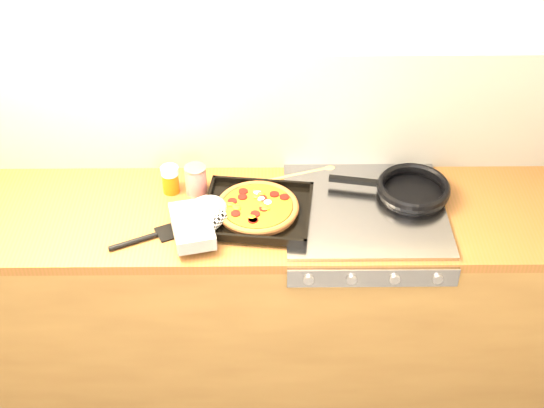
{
  "coord_description": "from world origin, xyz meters",
  "views": [
    {
      "loc": [
        0.08,
        -1.1,
        2.7
      ],
      "look_at": [
        0.1,
        1.08,
        0.95
      ],
      "focal_mm": 50.0,
      "sensor_mm": 36.0,
      "label": 1
    }
  ],
  "objects_px": {
    "pizza_on_tray": "(240,212)",
    "frying_pan": "(412,189)",
    "tomato_can": "(196,180)",
    "juice_glass": "(170,179)"
  },
  "relations": [
    {
      "from": "frying_pan",
      "to": "tomato_can",
      "type": "relative_size",
      "value": 4.08
    },
    {
      "from": "tomato_can",
      "to": "frying_pan",
      "type": "bearing_deg",
      "value": -2.77
    },
    {
      "from": "frying_pan",
      "to": "juice_glass",
      "type": "relative_size",
      "value": 4.28
    },
    {
      "from": "frying_pan",
      "to": "juice_glass",
      "type": "distance_m",
      "value": 0.92
    },
    {
      "from": "pizza_on_tray",
      "to": "frying_pan",
      "type": "height_order",
      "value": "pizza_on_tray"
    },
    {
      "from": "pizza_on_tray",
      "to": "frying_pan",
      "type": "relative_size",
      "value": 1.12
    },
    {
      "from": "pizza_on_tray",
      "to": "tomato_can",
      "type": "height_order",
      "value": "tomato_can"
    },
    {
      "from": "tomato_can",
      "to": "juice_glass",
      "type": "height_order",
      "value": "tomato_can"
    },
    {
      "from": "pizza_on_tray",
      "to": "tomato_can",
      "type": "distance_m",
      "value": 0.25
    },
    {
      "from": "pizza_on_tray",
      "to": "juice_glass",
      "type": "relative_size",
      "value": 4.8
    }
  ]
}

